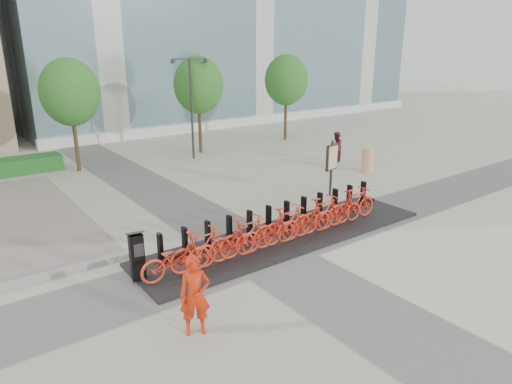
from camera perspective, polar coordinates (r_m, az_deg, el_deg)
ground at (r=13.03m, az=0.38°, el=-7.47°), size 120.00×120.00×0.00m
tree_1 at (r=22.23m, az=-22.24°, el=11.44°), size 2.60×2.60×5.10m
tree_2 at (r=24.67m, az=-7.21°, el=13.10°), size 2.60×2.60×5.10m
tree_3 at (r=28.10m, az=3.80°, el=13.76°), size 2.60×2.60×5.10m
streetlamp at (r=23.36m, az=-8.11°, el=11.68°), size 2.00×0.20×5.00m
dock_pad at (r=13.97m, az=3.93°, el=-5.53°), size 9.60×2.40×0.08m
dock_rail_posts at (r=14.17m, az=2.92°, el=-3.13°), size 8.02×0.50×0.85m
bike_0 at (r=11.53m, az=-9.97°, el=-8.14°), size 1.89×0.66×0.99m
bike_1 at (r=11.80m, az=-6.85°, el=-7.05°), size 1.83×0.52×1.10m
bike_2 at (r=12.16m, az=-3.88°, el=-6.47°), size 1.89×0.66×0.99m
bike_3 at (r=12.50m, az=-1.10°, el=-5.45°), size 1.83×0.52×1.10m
bike_4 at (r=12.92m, az=1.52°, el=-4.92°), size 1.89×0.66×0.99m
bike_5 at (r=13.32m, az=3.97°, el=-3.98°), size 1.83×0.52×1.10m
bike_6 at (r=13.79m, az=6.26°, el=-3.51°), size 1.89×0.66×0.99m
bike_7 at (r=14.24m, az=8.41°, el=-2.67°), size 1.83×0.52×1.10m
bike_8 at (r=14.75m, az=10.39°, el=-2.27°), size 1.89×0.66×0.99m
bike_9 at (r=15.24m, az=12.27°, el=-1.51°), size 1.83×0.52×1.10m
kiosk at (r=11.55m, az=-14.65°, el=-7.70°), size 0.44×0.39×1.30m
worker_red at (r=9.35m, az=-7.65°, el=-12.69°), size 0.73×0.63×1.70m
pedestrian at (r=23.08m, az=9.97°, el=5.55°), size 0.93×0.87×1.53m
construction_barrel at (r=21.70m, az=13.80°, el=3.94°), size 0.60×0.60×1.10m
map_sign at (r=17.57m, az=9.46°, el=4.01°), size 0.72×0.28×2.18m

